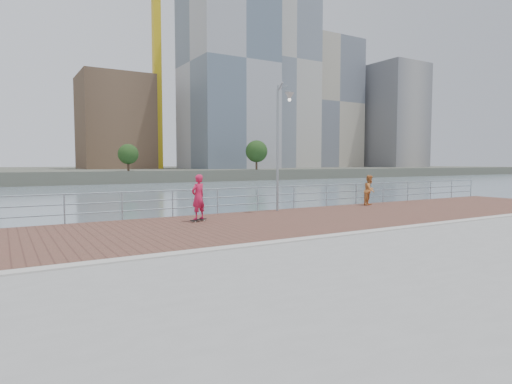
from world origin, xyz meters
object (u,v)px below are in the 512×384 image
bystander (370,190)px  street_lamp (283,124)px  skateboarder (198,197)px  guardrail (196,199)px

bystander → street_lamp: bearing=158.7°
skateboarder → guardrail: bearing=-132.0°
street_lamp → skateboarder: street_lamp is taller
guardrail → skateboarder: skateboarder is taller
guardrail → skateboarder: 2.04m
street_lamp → bystander: bearing=1.0°
street_lamp → guardrail: bearing=166.7°
guardrail → street_lamp: street_lamp is taller
street_lamp → skateboarder: bearing=-167.6°
bystander → skateboarder: bearing=163.9°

